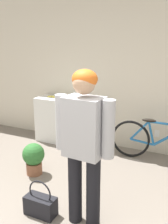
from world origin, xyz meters
TOP-DOWN VIEW (x-y plane):
  - wall_back at (0.00, 2.98)m, footprint 8.00×0.07m
  - side_shelf at (-1.10, 2.71)m, footprint 1.03×0.42m
  - person at (0.22, 0.84)m, footprint 0.61×0.27m
  - bicycle at (0.67, 2.65)m, footprint 1.58×0.46m
  - banana at (-1.28, 2.72)m, footprint 0.35×0.09m
  - handbag at (-0.27, 0.75)m, footprint 0.35×0.17m
  - potted_plant at (-0.88, 1.46)m, footprint 0.31×0.31m

SIDE VIEW (x-z plane):
  - handbag at x=-0.27m, z-range -0.09..0.33m
  - potted_plant at x=-0.88m, z-range 0.03..0.49m
  - bicycle at x=0.67m, z-range -0.01..0.68m
  - side_shelf at x=-1.10m, z-range 0.00..0.83m
  - banana at x=-1.28m, z-range 0.83..0.86m
  - person at x=0.22m, z-range 0.16..1.77m
  - wall_back at x=0.00m, z-range 0.00..2.60m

